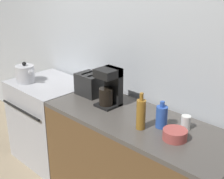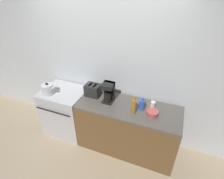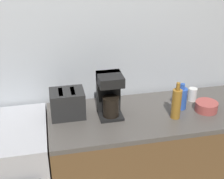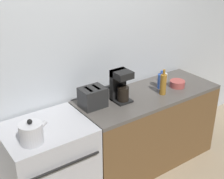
# 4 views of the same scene
# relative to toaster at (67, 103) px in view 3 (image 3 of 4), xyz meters

# --- Properties ---
(wall_back) EXTENTS (8.00, 0.05, 2.60)m
(wall_back) POSITION_rel_toaster_xyz_m (0.08, 0.29, 0.30)
(wall_back) COLOR silver
(wall_back) RESTS_ON ground_plane
(counter_block) EXTENTS (1.63, 0.65, 0.90)m
(counter_block) POSITION_rel_toaster_xyz_m (0.66, -0.09, -0.55)
(counter_block) COLOR brown
(counter_block) RESTS_ON ground_plane
(toaster) EXTENTS (0.25, 0.20, 0.20)m
(toaster) POSITION_rel_toaster_xyz_m (0.00, 0.00, 0.00)
(toaster) COLOR black
(toaster) RESTS_ON counter_block
(coffee_maker) EXTENTS (0.17, 0.19, 0.33)m
(coffee_maker) POSITION_rel_toaster_xyz_m (0.31, -0.05, 0.07)
(coffee_maker) COLOR black
(coffee_maker) RESTS_ON counter_block
(bottle_blue) EXTENTS (0.09, 0.09, 0.21)m
(bottle_blue) POSITION_rel_toaster_xyz_m (0.87, -0.07, -0.01)
(bottle_blue) COLOR #2D56B7
(bottle_blue) RESTS_ON counter_block
(bottle_amber) EXTENTS (0.07, 0.07, 0.28)m
(bottle_amber) POSITION_rel_toaster_xyz_m (0.77, -0.19, 0.02)
(bottle_amber) COLOR #9E6B23
(bottle_amber) RESTS_ON counter_block
(cup_white) EXTENTS (0.07, 0.07, 0.11)m
(cup_white) POSITION_rel_toaster_xyz_m (1.01, 0.03, -0.05)
(cup_white) COLOR white
(cup_white) RESTS_ON counter_block
(bowl) EXTENTS (0.17, 0.17, 0.07)m
(bowl) POSITION_rel_toaster_xyz_m (1.04, -0.15, -0.07)
(bowl) COLOR #B24C47
(bowl) RESTS_ON counter_block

